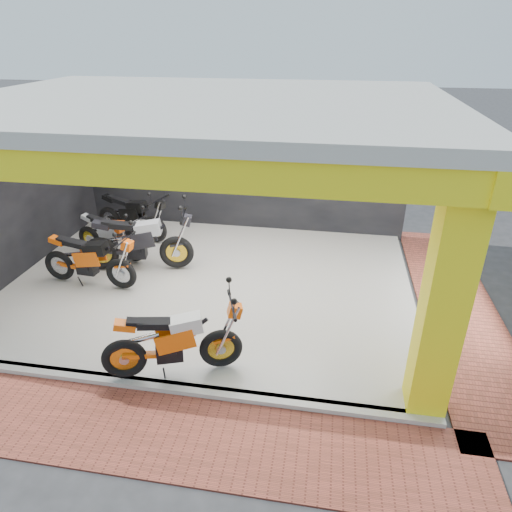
{
  "coord_description": "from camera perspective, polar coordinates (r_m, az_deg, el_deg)",
  "views": [
    {
      "loc": [
        2.27,
        -5.81,
        4.72
      ],
      "look_at": [
        0.98,
        1.75,
        0.9
      ],
      "focal_mm": 32.0,
      "sensor_mm": 36.0,
      "label": 1
    }
  ],
  "objects": [
    {
      "name": "moto_row_c",
      "position": [
        10.22,
        -15.27,
        2.33
      ],
      "size": [
        2.09,
        1.24,
        1.2
      ],
      "primitive_type": null,
      "rotation": [
        0.0,
        0.0,
        -0.28
      ],
      "color": "#A2A6AA",
      "rests_on": "showroom_floor"
    },
    {
      "name": "header_beam_right",
      "position": [
        8.12,
        22.56,
        14.48
      ],
      "size": [
        0.3,
        6.4,
        0.4
      ],
      "primitive_type": "cube",
      "color": "#FFEF15",
      "rests_on": "corner_column"
    },
    {
      "name": "paver_right",
      "position": [
        9.46,
        23.85,
        -5.87
      ],
      "size": [
        1.4,
        7.0,
        0.03
      ],
      "primitive_type": "cube",
      "color": "brown",
      "rests_on": "ground"
    },
    {
      "name": "moto_row_d",
      "position": [
        11.04,
        -12.64,
        4.82
      ],
      "size": [
        2.3,
        1.38,
        1.32
      ],
      "primitive_type": null,
      "rotation": [
        0.0,
        0.0,
        -0.28
      ],
      "color": "black",
      "rests_on": "showroom_floor"
    },
    {
      "name": "left_wall",
      "position": [
        10.51,
        -28.42,
        6.85
      ],
      "size": [
        0.2,
        6.2,
        3.5
      ],
      "primitive_type": "cube",
      "color": "black",
      "rests_on": "ground"
    },
    {
      "name": "paver_front",
      "position": [
        6.59,
        -14.67,
        -20.23
      ],
      "size": [
        9.0,
        1.4,
        0.03
      ],
      "primitive_type": "cube",
      "color": "brown",
      "rests_on": "ground"
    },
    {
      "name": "header_beam_front",
      "position": [
        5.51,
        -15.33,
        10.6
      ],
      "size": [
        8.4,
        0.3,
        0.4
      ],
      "primitive_type": "cube",
      "color": "#FFEF15",
      "rests_on": "corner_column"
    },
    {
      "name": "showroom_ceiling",
      "position": [
        8.21,
        -6.83,
        18.47
      ],
      "size": [
        8.4,
        6.4,
        0.2
      ],
      "primitive_type": "cube",
      "color": "beige",
      "rests_on": "corner_column"
    },
    {
      "name": "moto_row_b",
      "position": [
        9.15,
        -16.73,
        -0.43
      ],
      "size": [
        2.19,
        0.96,
        1.3
      ],
      "primitive_type": null,
      "rotation": [
        0.0,
        0.0,
        -0.08
      ],
      "color": "#FE5A0A",
      "rests_on": "showroom_floor"
    },
    {
      "name": "moto_row_a",
      "position": [
        9.64,
        -10.05,
        2.35
      ],
      "size": [
        2.57,
        1.37,
        1.49
      ],
      "primitive_type": null,
      "rotation": [
        0.0,
        0.0,
        0.2
      ],
      "color": "black",
      "rests_on": "showroom_floor"
    },
    {
      "name": "moto_hero",
      "position": [
        6.78,
        -4.49,
        -9.35
      ],
      "size": [
        2.31,
        1.48,
        1.32
      ],
      "primitive_type": null,
      "rotation": [
        0.0,
        0.0,
        0.34
      ],
      "color": "#FF5E0A",
      "rests_on": "showroom_floor"
    },
    {
      "name": "corner_column",
      "position": [
        6.05,
        22.51,
        -5.18
      ],
      "size": [
        0.5,
        0.5,
        3.5
      ],
      "primitive_type": "cube",
      "color": "#FFEF15",
      "rests_on": "ground"
    },
    {
      "name": "ground",
      "position": [
        7.83,
        -9.46,
        -11.05
      ],
      "size": [
        80.0,
        80.0,
        0.0
      ],
      "primitive_type": "plane",
      "color": "#2D2D30",
      "rests_on": "ground"
    },
    {
      "name": "floor_kerb",
      "position": [
        7.07,
        -12.17,
        -15.63
      ],
      "size": [
        8.0,
        0.2,
        0.1
      ],
      "primitive_type": "cube",
      "color": "silver",
      "rests_on": "ground"
    },
    {
      "name": "showroom_floor",
      "position": [
        9.38,
        -5.67,
        -3.52
      ],
      "size": [
        8.0,
        6.0,
        0.1
      ],
      "primitive_type": "cube",
      "color": "silver",
      "rests_on": "ground"
    },
    {
      "name": "back_wall",
      "position": [
        11.53,
        -2.04,
        11.55
      ],
      "size": [
        8.2,
        0.2,
        3.5
      ],
      "primitive_type": "cube",
      "color": "black",
      "rests_on": "ground"
    }
  ]
}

